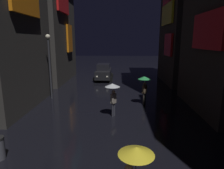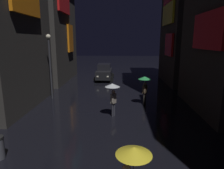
% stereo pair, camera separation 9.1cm
% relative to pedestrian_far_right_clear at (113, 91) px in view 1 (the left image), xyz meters
% --- Properties ---
extents(building_right_far, '(4.25, 7.44, 15.38)m').
position_rel_pedestrian_far_right_clear_xyz_m(building_right_far, '(7.40, 10.71, 6.04)').
color(building_right_far, '#2D2826').
rests_on(building_right_far, ground).
extents(pedestrian_far_right_clear, '(0.90, 0.90, 2.12)m').
position_rel_pedestrian_far_right_clear_xyz_m(pedestrian_far_right_clear, '(0.00, 0.00, 0.00)').
color(pedestrian_far_right_clear, '#2D2D38').
rests_on(pedestrian_far_right_clear, ground).
extents(pedestrian_foreground_right_yellow, '(0.90, 0.90, 2.12)m').
position_rel_pedestrian_far_right_clear_xyz_m(pedestrian_foreground_right_yellow, '(0.73, -7.24, 0.00)').
color(pedestrian_foreground_right_yellow, '#2D2D38').
rests_on(pedestrian_foreground_right_yellow, ground).
extents(pedestrian_near_crossing_green, '(0.90, 0.90, 2.12)m').
position_rel_pedestrian_far_right_clear_xyz_m(pedestrian_near_crossing_green, '(2.20, 2.45, 0.00)').
color(pedestrian_near_crossing_green, '#38332D').
rests_on(pedestrian_near_crossing_green, ground).
extents(car_distant, '(2.26, 4.15, 1.92)m').
position_rel_pedestrian_far_right_clear_xyz_m(car_distant, '(-1.45, 11.71, -0.74)').
color(car_distant, black).
rests_on(car_distant, ground).
extents(streetlamp_left_far, '(0.36, 0.36, 5.08)m').
position_rel_pedestrian_far_right_clear_xyz_m(streetlamp_left_far, '(-5.06, 3.81, 1.54)').
color(streetlamp_left_far, '#2D2D33').
rests_on(streetlamp_left_far, ground).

